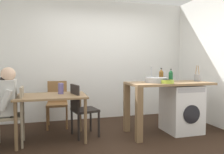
% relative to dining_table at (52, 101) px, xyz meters
% --- Properties ---
extents(ground_plane, '(5.46, 5.46, 0.00)m').
position_rel_dining_table_xyz_m(ground_plane, '(1.03, -0.52, -0.64)').
color(ground_plane, black).
extents(wall_back, '(4.60, 0.10, 2.70)m').
position_rel_dining_table_xyz_m(wall_back, '(1.03, 1.23, 0.71)').
color(wall_back, white).
rests_on(wall_back, ground_plane).
extents(dining_table, '(1.10, 0.76, 0.74)m').
position_rel_dining_table_xyz_m(dining_table, '(0.00, 0.00, 0.00)').
color(dining_table, olive).
rests_on(dining_table, ground_plane).
extents(chair_person_seat, '(0.42, 0.42, 0.90)m').
position_rel_dining_table_xyz_m(chair_person_seat, '(-0.55, -0.10, -0.14)').
color(chair_person_seat, gray).
rests_on(chair_person_seat, ground_plane).
extents(chair_opposite, '(0.48, 0.48, 0.90)m').
position_rel_dining_table_xyz_m(chair_opposite, '(0.48, 0.03, -0.14)').
color(chair_opposite, black).
rests_on(chair_opposite, ground_plane).
extents(chair_spare_by_wall, '(0.42, 0.42, 0.90)m').
position_rel_dining_table_xyz_m(chair_spare_by_wall, '(0.10, 0.77, -0.14)').
color(chair_spare_by_wall, olive).
rests_on(chair_spare_by_wall, ground_plane).
extents(seated_person, '(0.51, 0.52, 1.20)m').
position_rel_dining_table_xyz_m(seated_person, '(-0.71, -0.11, 0.03)').
color(seated_person, '#595651').
rests_on(seated_person, ground_plane).
extents(kitchen_counter, '(1.50, 0.68, 0.92)m').
position_rel_dining_table_xyz_m(kitchen_counter, '(1.82, -0.20, 0.12)').
color(kitchen_counter, olive).
rests_on(kitchen_counter, ground_plane).
extents(washing_machine, '(0.60, 0.61, 0.86)m').
position_rel_dining_table_xyz_m(washing_machine, '(2.30, -0.20, -0.21)').
color(washing_machine, white).
rests_on(washing_machine, ground_plane).
extents(sink_basin, '(0.38, 0.38, 0.09)m').
position_rel_dining_table_xyz_m(sink_basin, '(1.77, -0.20, 0.32)').
color(sink_basin, '#9EA0A5').
rests_on(sink_basin, kitchen_counter).
extents(tap, '(0.02, 0.02, 0.28)m').
position_rel_dining_table_xyz_m(tap, '(1.77, -0.02, 0.42)').
color(tap, '#B2B2B7').
rests_on(tap, kitchen_counter).
extents(bottle_tall_green, '(0.08, 0.08, 0.25)m').
position_rel_dining_table_xyz_m(bottle_tall_green, '(2.02, 0.07, 0.39)').
color(bottle_tall_green, brown).
rests_on(bottle_tall_green, kitchen_counter).
extents(bottle_squat_brown, '(0.08, 0.08, 0.24)m').
position_rel_dining_table_xyz_m(bottle_squat_brown, '(2.12, -0.12, 0.38)').
color(bottle_squat_brown, '#19592D').
rests_on(bottle_squat_brown, kitchen_counter).
extents(mixing_bowl, '(0.22, 0.22, 0.06)m').
position_rel_dining_table_xyz_m(mixing_bowl, '(1.88, -0.40, 0.31)').
color(mixing_bowl, '#A8C63D').
rests_on(mixing_bowl, kitchen_counter).
extents(utensil_crock, '(0.11, 0.11, 0.30)m').
position_rel_dining_table_xyz_m(utensil_crock, '(2.66, -0.15, 0.35)').
color(utensil_crock, gray).
rests_on(utensil_crock, kitchen_counter).
extents(vase, '(0.09, 0.09, 0.18)m').
position_rel_dining_table_xyz_m(vase, '(0.15, 0.10, 0.19)').
color(vase, slate).
rests_on(vase, dining_table).
extents(scissors, '(0.15, 0.06, 0.01)m').
position_rel_dining_table_xyz_m(scissors, '(1.98, -0.30, 0.28)').
color(scissors, '#B2B2B7').
rests_on(scissors, kitchen_counter).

